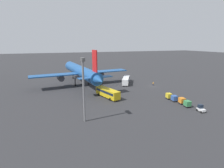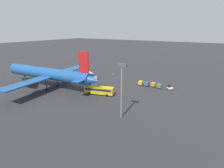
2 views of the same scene
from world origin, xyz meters
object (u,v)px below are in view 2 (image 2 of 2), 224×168
at_px(airplane, 48,74).
at_px(cargo_cart_orange, 153,84).
at_px(cargo_cart_green, 159,86).
at_px(shuttle_bus_far, 99,90).
at_px(baggage_tug, 170,87).
at_px(cargo_cart_blue, 147,84).
at_px(shuttle_bus_near, 90,75).
at_px(worker_person, 113,75).
at_px(cargo_cart_yellow, 141,83).

xyz_separation_m(airplane, cargo_cart_orange, (-38.85, -25.67, -5.25)).
bearing_deg(cargo_cart_green, shuttle_bus_far, 47.62).
bearing_deg(baggage_tug, cargo_cart_green, 18.55).
xyz_separation_m(cargo_cart_green, cargo_cart_blue, (5.86, 0.12, 0.00)).
distance_m(shuttle_bus_near, cargo_cart_blue, 30.44).
height_order(airplane, cargo_cart_orange, airplane).
bearing_deg(cargo_cart_orange, worker_person, -12.72).
bearing_deg(airplane, cargo_cart_orange, -151.90).
distance_m(shuttle_bus_far, cargo_cart_green, 27.11).
distance_m(shuttle_bus_far, baggage_tug, 30.83).
bearing_deg(baggage_tug, shuttle_bus_near, 13.36).
relative_size(airplane, shuttle_bus_near, 4.27).
distance_m(airplane, baggage_tug, 53.26).
bearing_deg(baggage_tug, worker_person, -2.94).
relative_size(cargo_cart_orange, cargo_cart_yellow, 1.00).
bearing_deg(shuttle_bus_far, cargo_cart_yellow, -130.61).
height_order(worker_person, cargo_cart_blue, cargo_cart_blue).
relative_size(baggage_tug, cargo_cart_green, 1.13).
bearing_deg(cargo_cart_blue, worker_person, -15.84).
distance_m(airplane, cargo_cart_green, 49.07).
height_order(cargo_cart_blue, cargo_cart_yellow, same).
bearing_deg(shuttle_bus_near, baggage_tug, -143.11).
xyz_separation_m(shuttle_bus_far, worker_person, (9.53, -26.13, -1.08)).
distance_m(airplane, cargo_cart_blue, 44.11).
bearing_deg(cargo_cart_yellow, shuttle_bus_near, 8.44).
bearing_deg(cargo_cart_blue, baggage_tug, -174.02).
relative_size(shuttle_bus_near, cargo_cart_yellow, 5.52).
height_order(shuttle_bus_far, cargo_cart_orange, shuttle_bus_far).
relative_size(shuttle_bus_near, shuttle_bus_far, 1.02).
bearing_deg(cargo_cart_blue, cargo_cart_orange, -168.14).
relative_size(shuttle_bus_near, cargo_cart_blue, 5.52).
bearing_deg(airplane, shuttle_bus_near, -110.66).
bearing_deg(cargo_cart_yellow, baggage_tug, -175.51).
bearing_deg(cargo_cart_green, cargo_cart_yellow, 0.55).
distance_m(shuttle_bus_near, worker_person, 13.16).
bearing_deg(shuttle_bus_near, cargo_cart_green, -143.74).
distance_m(cargo_cart_green, cargo_cart_yellow, 8.79).
bearing_deg(cargo_cart_green, worker_person, -12.39).
distance_m(cargo_cart_green, cargo_cart_blue, 5.86).
relative_size(cargo_cart_green, cargo_cart_yellow, 1.00).
height_order(shuttle_bus_far, cargo_cart_green, shuttle_bus_far).
xyz_separation_m(shuttle_bus_far, cargo_cart_blue, (-12.41, -19.90, -0.75)).
distance_m(shuttle_bus_near, cargo_cart_orange, 33.42).
height_order(baggage_tug, worker_person, baggage_tug).
xyz_separation_m(airplane, cargo_cart_yellow, (-33.00, -25.10, -5.25)).
height_order(baggage_tug, cargo_cart_green, baggage_tug).
xyz_separation_m(worker_person, cargo_cart_orange, (-24.87, 5.61, 0.32)).
distance_m(cargo_cart_orange, cargo_cart_blue, 2.99).
distance_m(worker_person, cargo_cart_blue, 22.81).
bearing_deg(shuttle_bus_far, baggage_tug, -152.30).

